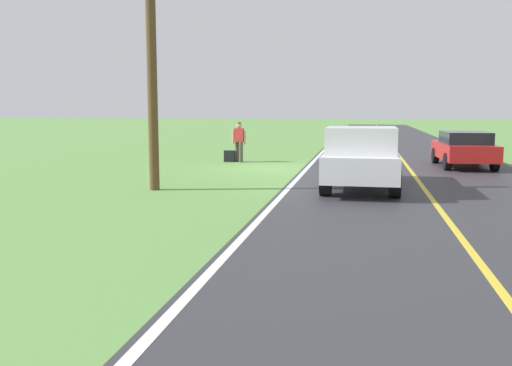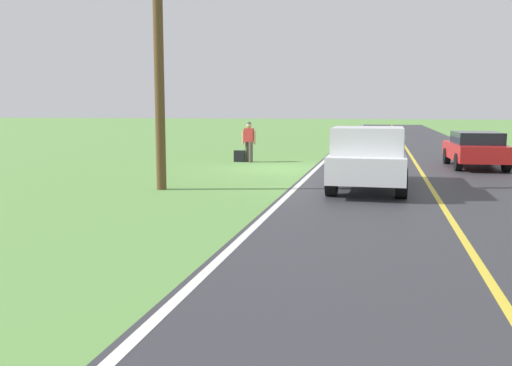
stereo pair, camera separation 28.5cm
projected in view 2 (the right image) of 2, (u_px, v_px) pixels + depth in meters
ground_plane at (280, 168)px, 21.82m from camera, size 200.00×200.00×0.00m
road_surface at (421, 172)px, 20.70m from camera, size 8.14×120.00×0.00m
lane_edge_line at (316, 169)px, 21.53m from camera, size 0.16×117.60×0.00m
lane_centre_line at (421, 172)px, 20.70m from camera, size 0.14×117.60×0.00m
hitchhiker_walking at (249, 139)px, 24.35m from camera, size 0.62×0.51×1.75m
suitcase_carried at (239, 156)px, 24.47m from camera, size 0.46×0.21×0.50m
pickup_truck_passing at (369, 156)px, 16.05m from camera, size 2.16×5.43×1.82m
sedan_near_oncoming at (475, 148)px, 22.03m from camera, size 2.06×4.47×1.41m
utility_pole_roadside at (159, 54)px, 15.71m from camera, size 0.28×0.28×7.67m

